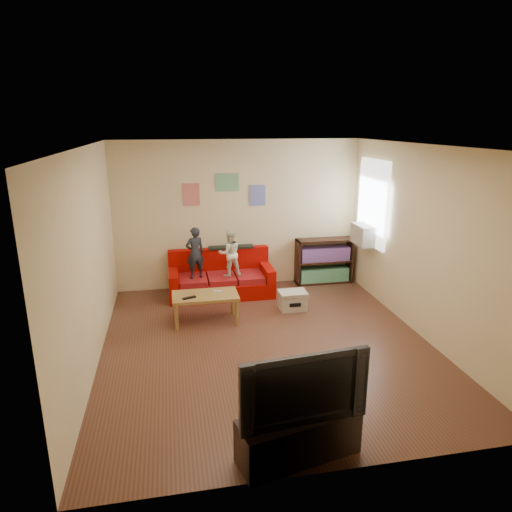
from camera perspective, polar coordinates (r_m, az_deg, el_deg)
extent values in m
cube|color=brown|center=(6.52, 1.36, -10.91)|extent=(4.50, 5.00, 0.01)
cube|color=white|center=(5.80, 1.54, 13.63)|extent=(4.50, 5.00, 0.01)
cube|color=beige|center=(8.42, -2.21, 5.18)|extent=(4.50, 0.01, 2.70)
cube|color=beige|center=(3.76, 9.72, -9.58)|extent=(4.50, 0.01, 2.70)
cube|color=beige|center=(5.97, -20.20, -0.51)|extent=(0.01, 5.00, 2.70)
cube|color=beige|center=(6.85, 20.21, 1.56)|extent=(0.01, 5.00, 2.70)
cube|color=#A70902|center=(8.21, -4.35, -3.95)|extent=(1.83, 0.82, 0.27)
cube|color=#A70902|center=(8.40, -4.67, -0.69)|extent=(1.83, 0.16, 0.50)
cube|color=#A70902|center=(8.08, -10.27, -2.61)|extent=(0.16, 0.82, 0.23)
cube|color=#A70902|center=(8.26, 1.36, -1.94)|extent=(0.16, 0.82, 0.23)
cube|color=maroon|center=(8.05, -7.87, -3.03)|extent=(0.48, 0.62, 0.11)
cube|color=maroon|center=(8.09, -4.33, -2.83)|extent=(0.48, 0.62, 0.11)
cube|color=maroon|center=(8.15, -0.83, -2.62)|extent=(0.48, 0.62, 0.11)
cube|color=black|center=(8.35, -3.16, 1.11)|extent=(0.82, 0.20, 0.04)
imported|color=#21252D|center=(7.87, -7.63, 0.38)|extent=(0.38, 0.30, 0.90)
imported|color=white|center=(7.93, -3.30, 0.35)|extent=(0.43, 0.35, 0.83)
cube|color=olive|center=(7.05, -6.37, -4.98)|extent=(1.00, 0.55, 0.05)
cylinder|color=olive|center=(6.92, -9.90, -7.60)|extent=(0.06, 0.06, 0.40)
cylinder|color=olive|center=(6.98, -2.43, -7.14)|extent=(0.06, 0.06, 0.40)
cylinder|color=olive|center=(7.33, -9.99, -6.19)|extent=(0.06, 0.06, 0.40)
cylinder|color=olive|center=(7.39, -2.96, -5.77)|extent=(0.06, 0.06, 0.40)
cube|color=black|center=(6.92, -8.36, -5.18)|extent=(0.21, 0.12, 0.02)
cube|color=silver|center=(7.10, -4.80, -4.44)|extent=(0.14, 0.08, 0.03)
cube|color=black|center=(8.68, 5.20, -0.80)|extent=(0.03, 0.32, 0.86)
cube|color=black|center=(9.01, 11.61, -0.41)|extent=(0.03, 0.32, 0.86)
cube|color=black|center=(8.96, 8.36, -3.14)|extent=(1.08, 0.32, 0.03)
cube|color=black|center=(8.72, 8.58, 2.01)|extent=(1.08, 0.32, 0.03)
cube|color=black|center=(8.83, 8.47, -0.60)|extent=(1.01, 0.32, 0.03)
cube|color=#3F8C63|center=(8.91, 8.40, -2.26)|extent=(0.95, 0.27, 0.26)
cube|color=#623F8C|center=(8.79, 8.51, 0.29)|extent=(0.95, 0.27, 0.26)
cube|color=white|center=(8.20, 14.35, 6.44)|extent=(0.04, 1.08, 1.48)
cube|color=#B7B2A3|center=(8.26, 13.32, 2.61)|extent=(0.28, 0.55, 0.35)
cube|color=#D87266|center=(8.24, -8.12, 7.61)|extent=(0.30, 0.01, 0.40)
cube|color=#72B27F|center=(8.27, -3.62, 9.17)|extent=(0.42, 0.01, 0.32)
cube|color=#727FCC|center=(8.40, 0.17, 7.59)|extent=(0.30, 0.01, 0.38)
cube|color=beige|center=(7.60, 4.59, -5.74)|extent=(0.43, 0.32, 0.26)
cube|color=beige|center=(7.54, 4.62, -4.65)|extent=(0.45, 0.34, 0.05)
cube|color=black|center=(7.45, 4.93, -6.13)|extent=(0.19, 0.00, 0.06)
cube|color=black|center=(4.51, 5.33, -21.53)|extent=(1.19, 0.62, 0.43)
imported|color=black|center=(4.20, 5.53, -15.58)|extent=(1.19, 0.27, 0.68)
sphere|color=beige|center=(7.49, 3.49, -6.68)|extent=(0.12, 0.12, 0.10)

